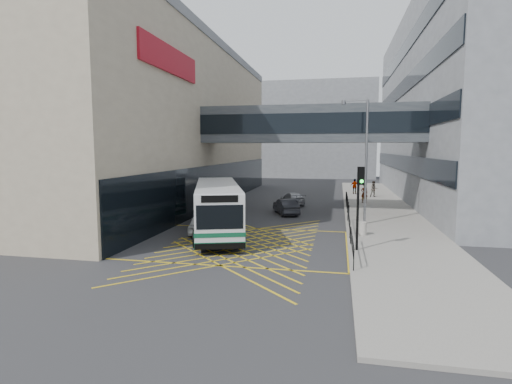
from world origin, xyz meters
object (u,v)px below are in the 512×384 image
Objects in this scene: car_dark at (286,207)px; traffic_light at (359,196)px; street_lamp at (364,154)px; car_silver at (293,198)px; pedestrian_a at (364,193)px; pedestrian_c at (355,186)px; pedestrian_b at (374,189)px; bus at (217,206)px; litter_bin at (363,228)px; car_white at (202,223)px.

car_dark is 0.95× the size of traffic_light.
car_dark is 0.48× the size of street_lamp.
pedestrian_a is at bearing 169.46° from car_silver.
pedestrian_c is at bearing -134.10° from car_dark.
car_dark is at bearing -129.19° from pedestrian_b.
traffic_light is (8.81, -3.57, 1.30)m from bus.
pedestrian_b is at bearing 103.26° from street_lamp.
street_lamp reaches higher than pedestrian_c.
car_silver is 2.31× the size of pedestrian_b.
bus reaches higher than car_dark.
car_silver is 15.16m from litter_bin.
pedestrian_a is at bearing 106.52° from street_lamp.
traffic_light is at bearing 149.74° from car_white.
bus reaches higher than car_white.
pedestrian_c is (-1.95, 2.75, 0.01)m from pedestrian_b.
bus is 6.62× the size of pedestrian_c.
pedestrian_c is (10.59, 23.93, 0.39)m from car_white.
street_lamp is 17.17m from pedestrian_b.
bus is 25.52m from pedestrian_c.
pedestrian_c is at bearing -99.98° from pedestrian_a.
litter_bin is 0.46× the size of pedestrian_c.
car_white is 12.22m from street_lamp.
street_lamp is at bearing 98.26° from car_silver.
car_white is at bearing 85.44° from pedestrian_c.
bus reaches higher than pedestrian_b.
bus is 9.60m from traffic_light.
bus reaches higher than pedestrian_a.
bus is at bearing 134.04° from traffic_light.
bus is at bearing -134.52° from street_lamp.
car_dark is at bearing 33.62° from pedestrian_a.
traffic_light is 8.22m from street_lamp.
car_dark reaches higher than car_silver.
street_lamp is at bearing 124.74° from car_dark.
car_white reaches higher than litter_bin.
street_lamp reaches higher than car_dark.
car_silver is at bearing -117.99° from car_white.
litter_bin is (10.21, 0.69, -0.08)m from car_white.
pedestrian_a is (10.28, 15.89, -0.64)m from bus.
litter_bin is at bearing -71.48° from street_lamp.
car_dark is at bearing 48.69° from bus.
car_dark is (3.46, 8.23, -1.08)m from bus.
street_lamp is 19.71m from pedestrian_c.
pedestrian_c is (9.65, 23.62, -0.68)m from bus.
bus is 6.32× the size of pedestrian_a.
pedestrian_a reaches higher than litter_bin.
car_silver is at bearing 113.09° from litter_bin.
car_white is 9.61m from car_dark.
car_white is at bearing -176.14° from litter_bin.
pedestrian_a is 1.05× the size of pedestrian_c.
car_silver is 10.55m from pedestrian_b.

